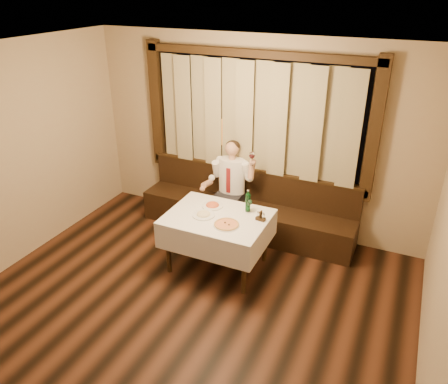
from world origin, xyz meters
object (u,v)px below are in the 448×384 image
at_px(banquette, 247,211).
at_px(dining_table, 217,223).
at_px(pizza, 226,224).
at_px(pasta_red, 212,204).
at_px(pasta_cream, 204,213).
at_px(green_bottle, 248,202).
at_px(cruet_caddy, 261,217).
at_px(seated_man, 230,181).

distance_m(banquette, dining_table, 1.08).
bearing_deg(pizza, banquette, 99.57).
bearing_deg(banquette, pasta_red, -101.47).
relative_size(pizza, pasta_cream, 1.12).
xyz_separation_m(dining_table, pasta_cream, (-0.16, -0.07, 0.14)).
bearing_deg(green_bottle, dining_table, -137.36).
bearing_deg(pizza, pasta_cream, 164.07).
xyz_separation_m(pizza, cruet_caddy, (0.33, 0.29, 0.03)).
height_order(banquette, seated_man, seated_man).
distance_m(dining_table, pizza, 0.29).
bearing_deg(pasta_cream, pizza, -15.93).
xyz_separation_m(dining_table, green_bottle, (0.30, 0.28, 0.23)).
bearing_deg(pasta_red, cruet_caddy, -6.67).
height_order(pasta_red, cruet_caddy, cruet_caddy).
relative_size(dining_table, pasta_red, 4.54).
height_order(green_bottle, seated_man, seated_man).
distance_m(pasta_red, pasta_cream, 0.27).
distance_m(cruet_caddy, seated_man, 1.12).
relative_size(pizza, green_bottle, 1.07).
distance_m(dining_table, pasta_cream, 0.23).
height_order(pasta_cream, seated_man, seated_man).
distance_m(pizza, pasta_red, 0.52).
xyz_separation_m(pasta_cream, seated_man, (-0.08, 1.00, 0.01)).
height_order(banquette, pasta_cream, banquette).
height_order(pasta_red, green_bottle, green_bottle).
distance_m(dining_table, seated_man, 0.98).
relative_size(green_bottle, cruet_caddy, 2.36).
bearing_deg(pizza, seated_man, 111.66).
height_order(pizza, cruet_caddy, cruet_caddy).
bearing_deg(cruet_caddy, pizza, -131.27).
bearing_deg(green_bottle, banquette, 111.75).
bearing_deg(pasta_red, banquette, 78.53).
bearing_deg(green_bottle, pasta_cream, -143.36).
relative_size(pizza, cruet_caddy, 2.51).
distance_m(pizza, seated_man, 1.19).
height_order(banquette, cruet_caddy, banquette).
bearing_deg(dining_table, pizza, -40.07).
height_order(pasta_cream, green_bottle, green_bottle).
height_order(cruet_caddy, seated_man, seated_man).
xyz_separation_m(banquette, pasta_red, (-0.17, -0.82, 0.48)).
distance_m(pasta_red, green_bottle, 0.48).
distance_m(pizza, cruet_caddy, 0.44).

